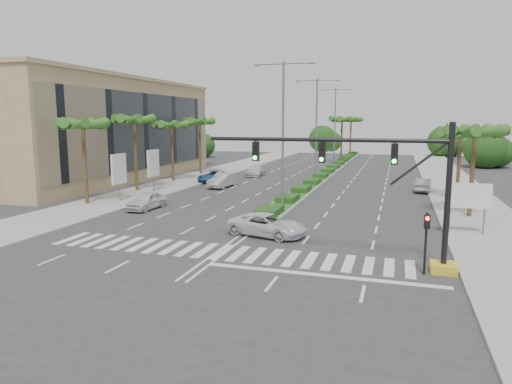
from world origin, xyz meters
TOP-DOWN VIEW (x-y plane):
  - ground at (0.00, 0.00)m, footprint 160.00×160.00m
  - footpath_right at (15.20, 20.00)m, footprint 6.00×120.00m
  - footpath_left at (-15.20, 20.00)m, footprint 6.00×120.00m
  - median at (0.00, 45.00)m, footprint 2.20×75.00m
  - median_grass at (0.00, 45.00)m, footprint 1.80×75.00m
  - building at (-26.00, 26.00)m, footprint 12.00×36.00m
  - signal_gantry at (9.27, -0.00)m, footprint 12.60×1.20m
  - pedestrian_signal at (10.60, -0.68)m, footprint 0.28×0.36m
  - direction_sign at (13.50, 7.99)m, footprint 2.70×0.11m
  - billboard_near at (-14.50, 12.00)m, footprint 0.18×2.10m
  - billboard_far at (-14.50, 18.00)m, footprint 0.18×2.10m
  - palm_left_near at (-16.50, 10.00)m, footprint 4.57×4.68m
  - palm_left_mid at (-16.50, 18.00)m, footprint 4.57×4.68m
  - palm_left_far at (-16.50, 26.00)m, footprint 4.57×4.68m
  - palm_left_end at (-16.50, 34.00)m, footprint 4.57×4.68m
  - palm_right_near at (14.50, 14.00)m, footprint 4.57×4.68m
  - palm_right_far at (14.50, 22.00)m, footprint 4.57×4.68m
  - palm_median_a at (0.00, 55.00)m, footprint 4.57×4.68m
  - palm_median_b at (0.00, 70.00)m, footprint 4.57×4.68m
  - streetlight_near at (0.00, 14.00)m, footprint 5.10×0.25m
  - streetlight_mid at (0.00, 30.00)m, footprint 5.10×0.25m
  - streetlight_far at (0.00, 46.00)m, footprint 5.10×0.25m
  - car_parked_a at (-10.51, 9.82)m, footprint 1.87×4.29m
  - car_parked_b at (-9.10, 23.40)m, footprint 2.09×4.85m
  - car_parked_c at (-11.80, 27.18)m, footprint 2.61×5.07m
  - car_parked_d at (-8.74, 34.40)m, footprint 2.14×4.89m
  - car_crossing at (1.43, 4.33)m, footprint 5.48×3.50m
  - car_right at (11.80, 26.67)m, footprint 1.90×4.38m

SIDE VIEW (x-z plane):
  - ground at x=0.00m, z-range 0.00..0.00m
  - footpath_right at x=15.20m, z-range 0.00..0.15m
  - footpath_left at x=-15.20m, z-range 0.00..0.15m
  - median at x=0.00m, z-range 0.00..0.20m
  - median_grass at x=0.00m, z-range 0.20..0.24m
  - car_parked_c at x=-11.80m, z-range 0.00..1.37m
  - car_parked_d at x=-8.74m, z-range 0.00..1.40m
  - car_right at x=11.80m, z-range 0.00..1.40m
  - car_crossing at x=1.43m, z-range 0.00..1.41m
  - car_parked_a at x=-10.51m, z-range 0.00..1.44m
  - car_parked_b at x=-9.10m, z-range 0.00..1.55m
  - pedestrian_signal at x=10.60m, z-range 0.54..3.54m
  - direction_sign at x=13.50m, z-range 0.75..4.15m
  - billboard_near at x=-14.50m, z-range 0.79..5.14m
  - billboard_far at x=-14.50m, z-range 0.79..5.14m
  - signal_gantry at x=9.27m, z-range -0.14..7.06m
  - palm_right_far at x=14.50m, z-range 2.54..9.29m
  - building at x=-26.00m, z-range 0.00..12.00m
  - palm_right_near at x=14.50m, z-range 2.68..9.73m
  - palm_left_far at x=-16.50m, z-range 2.82..10.17m
  - palm_left_near at x=-16.50m, z-range 2.91..10.46m
  - streetlight_near at x=0.00m, z-range 0.81..12.81m
  - streetlight_mid at x=0.00m, z-range 0.81..12.81m
  - streetlight_far at x=0.00m, z-range 0.81..12.81m
  - palm_left_end at x=-16.50m, z-range 3.01..10.76m
  - palm_left_mid at x=-16.50m, z-range 3.10..11.05m
  - palm_median_a at x=0.00m, z-range 3.15..11.20m
  - palm_median_b at x=0.00m, z-range 3.15..11.20m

